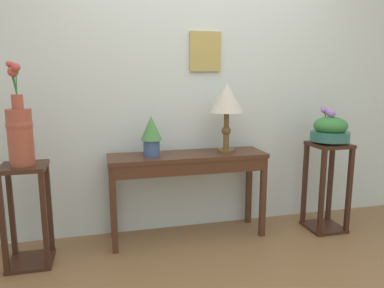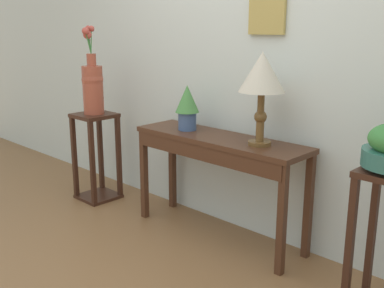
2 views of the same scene
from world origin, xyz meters
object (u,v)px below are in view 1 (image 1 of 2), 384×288
(pedestal_stand_left, at_px, (27,215))
(planter_bowl_wide_right, at_px, (330,130))
(pedestal_stand_right, at_px, (326,187))
(table_lamp, at_px, (227,101))
(flower_vase_tall_left, at_px, (20,130))
(potted_plant_on_console, at_px, (151,134))
(console_table, at_px, (188,167))

(pedestal_stand_left, distance_m, planter_bowl_wide_right, 2.51)
(pedestal_stand_left, bearing_deg, pedestal_stand_right, 0.27)
(table_lamp, height_order, pedestal_stand_left, table_lamp)
(table_lamp, distance_m, flower_vase_tall_left, 1.58)
(planter_bowl_wide_right, bearing_deg, pedestal_stand_right, -16.92)
(table_lamp, bearing_deg, pedestal_stand_left, -174.07)
(potted_plant_on_console, relative_size, flower_vase_tall_left, 0.45)
(console_table, relative_size, flower_vase_tall_left, 1.83)
(console_table, relative_size, table_lamp, 2.25)
(console_table, distance_m, pedestal_stand_left, 1.26)
(console_table, relative_size, pedestal_stand_right, 1.65)
(potted_plant_on_console, xyz_separation_m, flower_vase_tall_left, (-0.93, -0.16, 0.09))
(table_lamp, relative_size, planter_bowl_wide_right, 1.76)
(console_table, distance_m, potted_plant_on_console, 0.41)
(pedestal_stand_left, bearing_deg, planter_bowl_wide_right, 0.27)
(potted_plant_on_console, bearing_deg, table_lamp, 0.33)
(planter_bowl_wide_right, bearing_deg, potted_plant_on_console, 174.51)
(pedestal_stand_left, xyz_separation_m, pedestal_stand_right, (2.45, 0.01, 0.02))
(console_table, height_order, flower_vase_tall_left, flower_vase_tall_left)
(planter_bowl_wide_right, bearing_deg, console_table, 174.09)
(console_table, bearing_deg, planter_bowl_wide_right, -5.91)
(pedestal_stand_left, height_order, flower_vase_tall_left, flower_vase_tall_left)
(pedestal_stand_left, xyz_separation_m, flower_vase_tall_left, (-0.00, -0.00, 0.62))
(pedestal_stand_right, bearing_deg, console_table, 174.08)
(pedestal_stand_left, height_order, pedestal_stand_right, pedestal_stand_right)
(planter_bowl_wide_right, bearing_deg, flower_vase_tall_left, -179.71)
(pedestal_stand_right, bearing_deg, table_lamp, 170.44)
(potted_plant_on_console, bearing_deg, console_table, -3.76)
(table_lamp, relative_size, potted_plant_on_console, 1.79)
(pedestal_stand_left, xyz_separation_m, planter_bowl_wide_right, (2.45, 0.01, 0.53))
(console_table, relative_size, planter_bowl_wide_right, 3.98)
(console_table, xyz_separation_m, potted_plant_on_console, (-0.30, 0.02, 0.29))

